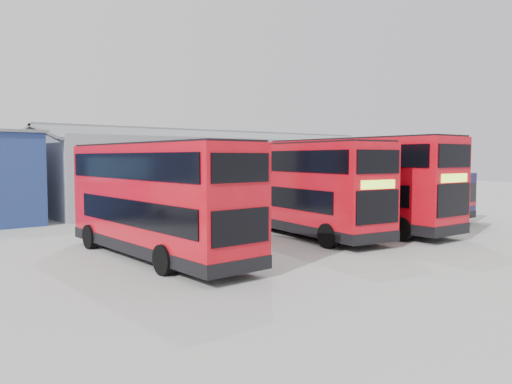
# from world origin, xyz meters

# --- Properties ---
(ground_plane) EXTENTS (120.00, 120.00, 0.00)m
(ground_plane) POSITION_xyz_m (0.00, 0.00, 0.00)
(ground_plane) COLOR #9C9C97
(ground_plane) RESTS_ON ground
(maintenance_shed) EXTENTS (30.50, 12.00, 5.89)m
(maintenance_shed) POSITION_xyz_m (8.00, 20.00, 2.60)
(maintenance_shed) COLOR #969AA3
(maintenance_shed) RESTS_ON ground
(double_decker_left) EXTENTS (2.68, 9.99, 4.20)m
(double_decker_left) POSITION_xyz_m (-7.51, 2.61, 2.09)
(double_decker_left) COLOR red
(double_decker_left) RESTS_ON ground
(double_decker_centre) EXTENTS (3.95, 10.53, 4.36)m
(double_decker_centre) POSITION_xyz_m (0.51, 3.42, 2.17)
(double_decker_centre) COLOR red
(double_decker_centre) RESTS_ON ground
(double_decker_right) EXTENTS (3.16, 11.10, 4.65)m
(double_decker_right) POSITION_xyz_m (4.01, 2.93, 2.31)
(double_decker_right) COLOR red
(double_decker_right) RESTS_ON ground
(single_decker_blue) EXTENTS (3.21, 10.53, 2.81)m
(single_decker_blue) POSITION_xyz_m (9.58, 5.31, 1.40)
(single_decker_blue) COLOR #0D0F3C
(single_decker_blue) RESTS_ON ground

